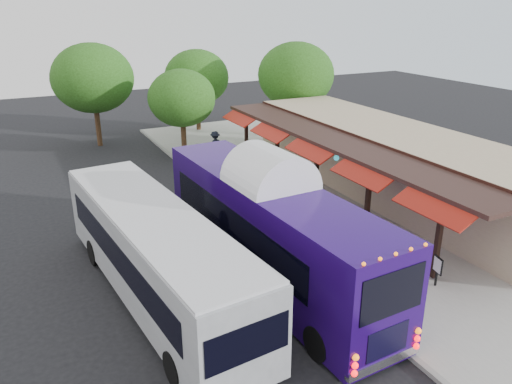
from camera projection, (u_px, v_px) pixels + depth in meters
ground at (290, 258)px, 20.33m from camera, size 90.00×90.00×0.00m
sidewalk at (335, 203)px, 25.74m from camera, size 10.00×40.00×0.15m
curb at (249, 220)px, 23.66m from camera, size 0.20×40.00×0.16m
station_shelter at (389, 161)px, 26.53m from camera, size 8.15×20.00×3.60m
coach_bus at (270, 225)px, 18.21m from camera, size 3.29×12.64×4.01m
city_bus at (155, 252)px, 16.97m from camera, size 3.81×12.37×3.27m
ped_a at (287, 221)px, 21.32m from camera, size 0.76×0.67×1.74m
ped_b at (317, 195)px, 24.13m from camera, size 0.88×0.70×1.76m
ped_c at (236, 175)px, 26.93m from camera, size 1.12×0.68×1.79m
ped_d at (215, 145)px, 32.69m from camera, size 1.23×0.81×1.78m
sign_board at (438, 266)px, 17.80m from camera, size 0.16×0.52×1.15m
tree_left at (182, 98)px, 33.07m from camera, size 4.48×4.48×5.74m
tree_mid at (197, 77)px, 38.97m from camera, size 5.04×5.04×6.45m
tree_right at (296, 75)px, 36.60m from camera, size 5.61×5.61×7.18m
tree_far at (93, 78)px, 34.71m from camera, size 5.66×5.66×7.25m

